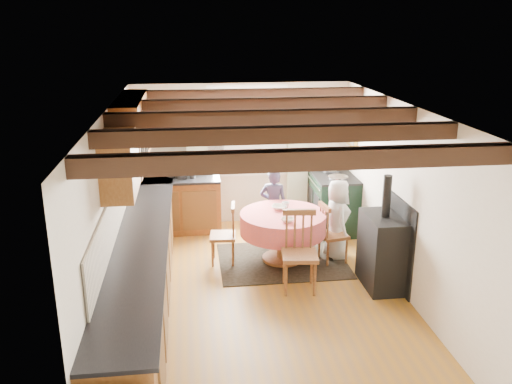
{
  "coord_description": "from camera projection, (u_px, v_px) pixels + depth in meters",
  "views": [
    {
      "loc": [
        -0.87,
        -6.11,
        3.38
      ],
      "look_at": [
        0.0,
        0.8,
        1.15
      ],
      "focal_mm": 37.89,
      "sensor_mm": 36.0,
      "label": 1
    }
  ],
  "objects": [
    {
      "name": "wall_cabinet_solid",
      "position": [
        120.0,
        163.0,
        5.85
      ],
      "size": [
        0.34,
        0.9,
        0.7
      ],
      "primitive_type": "cube",
      "color": "brown",
      "rests_on": "wall_left"
    },
    {
      "name": "beam_a",
      "position": [
        300.0,
        160.0,
        4.32
      ],
      "size": [
        3.6,
        0.16,
        0.16
      ],
      "primitive_type": "cube",
      "color": "black",
      "rests_on": "ceiling"
    },
    {
      "name": "rug",
      "position": [
        282.0,
        261.0,
        7.92
      ],
      "size": [
        1.84,
        1.43,
        0.01
      ],
      "primitive_type": "cube",
      "color": "black",
      "rests_on": "floor"
    },
    {
      "name": "base_cabinet_left",
      "position": [
        143.0,
        272.0,
        6.6
      ],
      "size": [
        0.6,
        5.3,
        0.88
      ],
      "primitive_type": "cube",
      "color": "brown",
      "rests_on": "floor"
    },
    {
      "name": "chair_left",
      "position": [
        223.0,
        234.0,
        7.75
      ],
      "size": [
        0.43,
        0.42,
        0.89
      ],
      "primitive_type": null,
      "rotation": [
        0.0,
        0.0,
        -1.67
      ],
      "color": "brown",
      "rests_on": "floor"
    },
    {
      "name": "curtain_rod",
      "position": [
        248.0,
        96.0,
        8.76
      ],
      "size": [
        2.0,
        0.03,
        0.03
      ],
      "primitive_type": "cylinder",
      "rotation": [
        0.0,
        1.57,
        0.0
      ],
      "color": "black",
      "rests_on": "wall_back"
    },
    {
      "name": "chair_near",
      "position": [
        300.0,
        252.0,
        6.93
      ],
      "size": [
        0.5,
        0.52,
        1.05
      ],
      "primitive_type": null,
      "rotation": [
        0.0,
        0.0,
        -0.11
      ],
      "color": "brown",
      "rests_on": "floor"
    },
    {
      "name": "wall_cabinet_glass",
      "position": [
        132.0,
        131.0,
        7.26
      ],
      "size": [
        0.34,
        1.8,
        0.9
      ],
      "primitive_type": "cube",
      "color": "brown",
      "rests_on": "wall_left"
    },
    {
      "name": "child_far",
      "position": [
        273.0,
        205.0,
        8.49
      ],
      "size": [
        0.49,
        0.38,
        1.18
      ],
      "primitive_type": "imported",
      "rotation": [
        0.0,
        0.0,
        2.9
      ],
      "color": "#312F47",
      "rests_on": "floor"
    },
    {
      "name": "beam_e",
      "position": [
        246.0,
        94.0,
        8.1
      ],
      "size": [
        3.6,
        0.16,
        0.16
      ],
      "primitive_type": "cube",
      "color": "black",
      "rests_on": "ceiling"
    },
    {
      "name": "worktop_back",
      "position": [
        180.0,
        179.0,
        8.81
      ],
      "size": [
        1.3,
        0.64,
        0.04
      ],
      "primitive_type": "cube",
      "color": "black",
      "rests_on": "base_cabinet_back"
    },
    {
      "name": "canister_wide",
      "position": [
        181.0,
        171.0,
        8.77
      ],
      "size": [
        0.2,
        0.2,
        0.22
      ],
      "primitive_type": "cylinder",
      "color": "#262628",
      "rests_on": "worktop_back"
    },
    {
      "name": "wall_picture",
      "position": [
        352.0,
        128.0,
        8.78
      ],
      "size": [
        0.04,
        0.5,
        0.6
      ],
      "primitive_type": "cube",
      "color": "gold",
      "rests_on": "wall_right"
    },
    {
      "name": "beam_d",
      "position": [
        254.0,
        104.0,
        7.15
      ],
      "size": [
        3.6,
        0.16,
        0.16
      ],
      "primitive_type": "cube",
      "color": "black",
      "rests_on": "ceiling"
    },
    {
      "name": "bowl_a",
      "position": [
        279.0,
        207.0,
        7.86
      ],
      "size": [
        0.27,
        0.27,
        0.05
      ],
      "primitive_type": "imported",
      "rotation": [
        0.0,
        0.0,
        4.49
      ],
      "color": "silver",
      "rests_on": "dining_table"
    },
    {
      "name": "worktop_left",
      "position": [
        142.0,
        237.0,
        6.46
      ],
      "size": [
        0.64,
        5.3,
        0.04
      ],
      "primitive_type": "cube",
      "color": "black",
      "rests_on": "base_cabinet_left"
    },
    {
      "name": "wall_left",
      "position": [
        113.0,
        214.0,
        6.33
      ],
      "size": [
        0.0,
        5.5,
        2.4
      ],
      "primitive_type": "cube",
      "color": "silver",
      "rests_on": "ground"
    },
    {
      "name": "curtain_left",
      "position": [
        198.0,
        163.0,
        8.99
      ],
      "size": [
        0.35,
        0.1,
        2.1
      ],
      "primitive_type": "cube",
      "color": "beige",
      "rests_on": "wall_back"
    },
    {
      "name": "wall_back",
      "position": [
        242.0,
        154.0,
        9.14
      ],
      "size": [
        3.6,
        0.0,
        2.4
      ],
      "primitive_type": "cube",
      "color": "silver",
      "rests_on": "ground"
    },
    {
      "name": "window_frame",
      "position": [
        247.0,
        131.0,
        9.02
      ],
      "size": [
        1.34,
        0.03,
        1.54
      ],
      "primitive_type": "cube",
      "color": "white",
      "rests_on": "wall_back"
    },
    {
      "name": "wall_front",
      "position": [
        317.0,
        332.0,
        3.95
      ],
      "size": [
        3.6,
        0.0,
        2.4
      ],
      "primitive_type": "cube",
      "color": "silver",
      "rests_on": "ground"
    },
    {
      "name": "child_right",
      "position": [
        337.0,
        219.0,
        7.9
      ],
      "size": [
        0.39,
        0.59,
        1.19
      ],
      "primitive_type": "imported",
      "rotation": [
        0.0,
        0.0,
        1.59
      ],
      "color": "silver",
      "rests_on": "floor"
    },
    {
      "name": "dining_table",
      "position": [
        283.0,
        237.0,
        7.81
      ],
      "size": [
        1.23,
        1.23,
        0.74
      ],
      "primitive_type": null,
      "color": "#F5563C",
      "rests_on": "floor"
    },
    {
      "name": "cup",
      "position": [
        285.0,
        206.0,
        7.86
      ],
      "size": [
        0.15,
        0.15,
        0.1
      ],
      "primitive_type": "imported",
      "rotation": [
        0.0,
        0.0,
        1.15
      ],
      "color": "silver",
      "rests_on": "dining_table"
    },
    {
      "name": "bowl_b",
      "position": [
        287.0,
        220.0,
        7.35
      ],
      "size": [
        0.21,
        0.21,
        0.06
      ],
      "primitive_type": "imported",
      "rotation": [
        0.0,
        0.0,
        6.08
      ],
      "color": "silver",
      "rests_on": "dining_table"
    },
    {
      "name": "curtain_right",
      "position": [
        298.0,
        160.0,
        9.19
      ],
      "size": [
        0.35,
        0.1,
        2.1
      ],
      "primitive_type": "cube",
      "color": "beige",
      "rests_on": "wall_back"
    },
    {
      "name": "chair_right",
      "position": [
        333.0,
        233.0,
        7.79
      ],
      "size": [
        0.46,
        0.44,
        0.89
      ],
      "primitive_type": null,
      "rotation": [
        0.0,
        0.0,
        1.73
      ],
      "color": "brown",
      "rests_on": "floor"
    },
    {
      "name": "aga_range",
      "position": [
        333.0,
        202.0,
        9.01
      ],
      "size": [
        0.67,
        1.04,
        0.96
      ],
      "primitive_type": null,
      "color": "black",
      "rests_on": "floor"
    },
    {
      "name": "beam_b",
      "position": [
        279.0,
        135.0,
        5.26
      ],
      "size": [
        3.6,
        0.16,
        0.16
      ],
      "primitive_type": "cube",
      "color": "black",
      "rests_on": "ceiling"
    },
    {
      "name": "base_cabinet_back",
      "position": [
        181.0,
        205.0,
        8.97
      ],
      "size": [
        1.3,
        0.6,
        0.88
      ],
      "primitive_type": "cube",
      "color": "brown",
      "rests_on": "floor"
    },
    {
      "name": "beam_c",
      "position": [
        265.0,
        117.0,
        6.21
      ],
      "size": [
        3.6,
        0.16,
        0.16
      ],
      "primitive_type": "cube",
      "color": "black",
      "rests_on": "ceiling"
    },
    {
      "name": "cast_iron_stove",
      "position": [
        384.0,
        232.0,
        6.97
      ],
      "size": [
        0.46,
        0.76,
        1.52
      ],
      "primitive_type": null,
      "color": "black",
      "rests_on": "floor"
    },
    {
      "name": "canister_tall",
      "position": [
        171.0,
        170.0,
        8.82
      ],
      "size": [
        0.13,
        0.13,
        0.23
      ],
      "primitive_type": "cylinder",
      "color": "#262628",
      "rests_on": "worktop_back"
    },
    {
      "name": "ceiling",
      "position": [
        265.0,
        109.0,
        6.18
      ],
      "size": [
        3.6,
        5.5,
        0.0
      ],
      "primitive_type": "cube",
      "color": "white",
      "rests_on": "ground"
    },
    {
      "name": "wall_plate",
      "position": [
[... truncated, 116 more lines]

